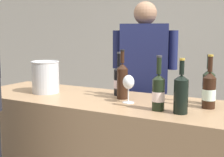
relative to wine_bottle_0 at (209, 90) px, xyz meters
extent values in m
cube|color=beige|center=(-0.74, 2.53, 0.33)|extent=(8.00, 0.10, 2.80)
cylinder|color=black|center=(0.00, 0.00, -0.02)|extent=(0.08, 0.08, 0.19)
cone|color=black|center=(0.00, 0.00, 0.09)|extent=(0.08, 0.08, 0.04)
cylinder|color=black|center=(0.00, 0.00, 0.16)|extent=(0.03, 0.03, 0.10)
cylinder|color=#B79333|center=(0.00, 0.00, 0.21)|extent=(0.03, 0.03, 0.01)
cylinder|color=silver|center=(0.00, 0.00, -0.03)|extent=(0.08, 0.08, 0.07)
cylinder|color=black|center=(-0.59, -0.01, -0.01)|extent=(0.08, 0.08, 0.21)
cone|color=black|center=(-0.59, -0.01, 0.12)|extent=(0.08, 0.08, 0.04)
cylinder|color=black|center=(-0.59, -0.01, 0.18)|extent=(0.03, 0.03, 0.08)
cylinder|color=black|center=(-0.59, -0.01, 0.23)|extent=(0.03, 0.03, 0.01)
cylinder|color=black|center=(-0.02, 0.11, -0.02)|extent=(0.08, 0.08, 0.20)
cone|color=black|center=(-0.02, 0.11, 0.10)|extent=(0.08, 0.08, 0.04)
cylinder|color=black|center=(-0.02, 0.11, 0.16)|extent=(0.03, 0.03, 0.08)
cylinder|color=#333338|center=(-0.02, 0.11, 0.21)|extent=(0.04, 0.04, 0.01)
cylinder|color=silver|center=(-0.02, 0.11, -0.03)|extent=(0.08, 0.08, 0.06)
cylinder|color=black|center=(-0.67, 0.09, -0.02)|extent=(0.08, 0.08, 0.19)
cone|color=black|center=(-0.67, 0.09, 0.09)|extent=(0.08, 0.08, 0.03)
cylinder|color=black|center=(-0.67, 0.09, 0.15)|extent=(0.03, 0.03, 0.09)
cylinder|color=#333338|center=(-0.67, 0.09, 0.21)|extent=(0.03, 0.03, 0.01)
cylinder|color=silver|center=(-0.67, 0.09, -0.03)|extent=(0.08, 0.08, 0.06)
cylinder|color=black|center=(-0.26, -0.20, -0.02)|extent=(0.07, 0.07, 0.19)
cone|color=black|center=(-0.26, -0.20, 0.09)|extent=(0.07, 0.07, 0.03)
cylinder|color=black|center=(-0.26, -0.20, 0.16)|extent=(0.03, 0.03, 0.10)
cylinder|color=#333338|center=(-0.26, -0.20, 0.21)|extent=(0.03, 0.03, 0.01)
cylinder|color=silver|center=(-0.26, -0.20, -0.03)|extent=(0.08, 0.08, 0.06)
cylinder|color=black|center=(-0.12, -0.21, -0.02)|extent=(0.08, 0.08, 0.20)
cone|color=black|center=(-0.12, -0.21, 0.10)|extent=(0.08, 0.08, 0.03)
cylinder|color=black|center=(-0.12, -0.21, 0.15)|extent=(0.03, 0.03, 0.08)
cylinder|color=#B79333|center=(-0.12, -0.21, 0.20)|extent=(0.03, 0.03, 0.01)
cylinder|color=silver|center=(-0.50, -0.10, -0.11)|extent=(0.08, 0.08, 0.00)
cylinder|color=silver|center=(-0.50, -0.10, -0.06)|extent=(0.01, 0.01, 0.10)
ellipsoid|color=silver|center=(-0.50, -0.10, 0.03)|extent=(0.08, 0.08, 0.09)
ellipsoid|color=maroon|center=(-0.50, -0.10, 0.01)|extent=(0.06, 0.06, 0.03)
cylinder|color=silver|center=(-1.22, -0.09, 0.00)|extent=(0.21, 0.21, 0.24)
torus|color=silver|center=(-1.22, -0.09, 0.13)|extent=(0.22, 0.22, 0.01)
cube|color=black|center=(-0.65, 0.53, -0.61)|extent=(0.42, 0.34, 0.91)
cube|color=#191E47|center=(-0.65, 0.53, 0.14)|extent=(0.45, 0.35, 0.58)
sphere|color=#8C664C|center=(-0.65, 0.53, 0.52)|extent=(0.20, 0.20, 0.20)
cylinder|color=#191E47|center=(-0.42, 0.60, 0.21)|extent=(0.08, 0.08, 0.33)
cylinder|color=#191E47|center=(-0.88, 0.46, 0.21)|extent=(0.08, 0.08, 0.33)
camera|label=1|loc=(0.33, -1.90, 0.35)|focal=48.31mm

